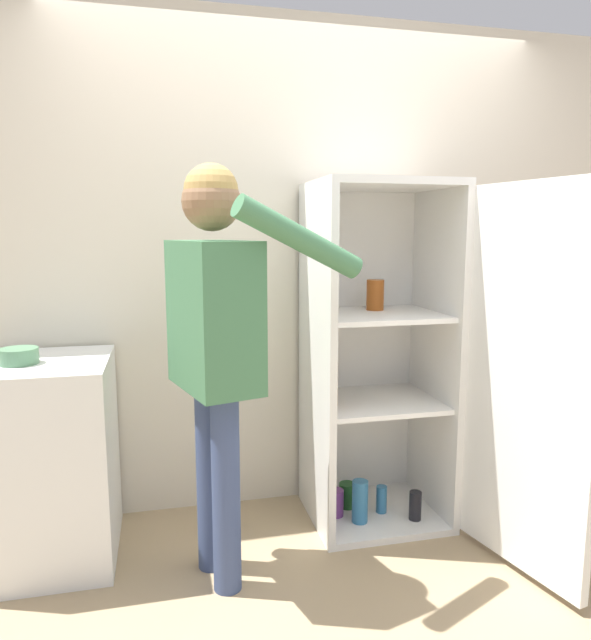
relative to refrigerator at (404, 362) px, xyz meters
The scene contains 6 objects.
ground_plane 1.07m from the refrigerator, 126.74° to the right, with size 12.00×12.00×0.00m, color tan.
wall_back 0.74m from the refrigerator, 132.54° to the left, with size 7.00×0.06×2.55m.
refrigerator is the anchor object (origin of this frame).
person 1.00m from the refrigerator, 164.48° to the right, with size 0.77×0.58×1.72m.
counter 1.70m from the refrigerator, behind, with size 0.55×0.62×0.91m.
bowl 1.74m from the refrigerator, behind, with size 0.16×0.16×0.07m.
Camera 1 is at (-0.74, -1.98, 1.46)m, focal length 32.00 mm.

